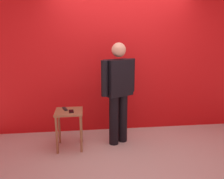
{
  "coord_description": "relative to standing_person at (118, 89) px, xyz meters",
  "views": [
    {
      "loc": [
        -0.68,
        -2.91,
        1.73
      ],
      "look_at": [
        -0.26,
        0.55,
        0.94
      ],
      "focal_mm": 36.68,
      "sensor_mm": 36.0,
      "label": 1
    }
  ],
  "objects": [
    {
      "name": "back_wall_red",
      "position": [
        0.14,
        0.64,
        0.69
      ],
      "size": [
        5.06,
        0.12,
        3.24
      ],
      "primitive_type": "cube",
      "color": "red",
      "rests_on": "ground_plane"
    },
    {
      "name": "tv_remote",
      "position": [
        -0.86,
        -0.01,
        -0.3
      ],
      "size": [
        0.1,
        0.18,
        0.02
      ],
      "primitive_type": "cube",
      "rotation": [
        0.0,
        0.0,
        0.33
      ],
      "color": "black",
      "rests_on": "side_table"
    },
    {
      "name": "standing_person",
      "position": [
        0.0,
        0.0,
        0.0
      ],
      "size": [
        0.62,
        0.42,
        1.66
      ],
      "color": "black",
      "rests_on": "ground_plane"
    },
    {
      "name": "ground_plane",
      "position": [
        0.14,
        -0.64,
        -0.93
      ],
      "size": [
        12.0,
        12.0,
        0.0
      ],
      "primitive_type": "plane",
      "color": "#B7B2A8"
    },
    {
      "name": "cell_phone",
      "position": [
        -0.76,
        -0.14,
        -0.31
      ],
      "size": [
        0.08,
        0.15,
        0.01
      ],
      "primitive_type": "cube",
      "rotation": [
        0.0,
        0.0,
        0.09
      ],
      "color": "black",
      "rests_on": "side_table"
    },
    {
      "name": "side_table",
      "position": [
        -0.79,
        -0.09,
        -0.44
      ],
      "size": [
        0.42,
        0.42,
        0.62
      ],
      "color": "olive",
      "rests_on": "ground_plane"
    }
  ]
}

